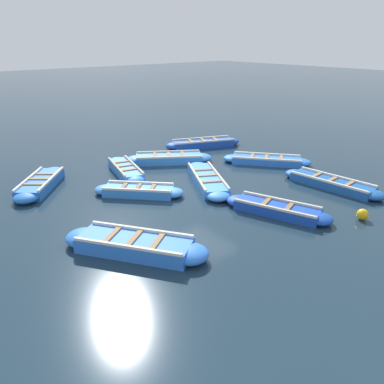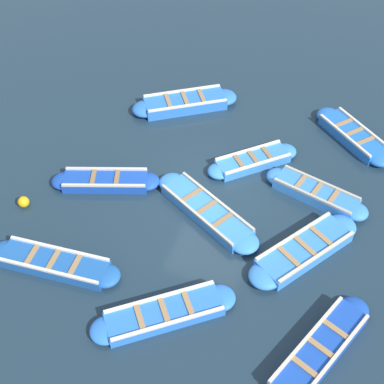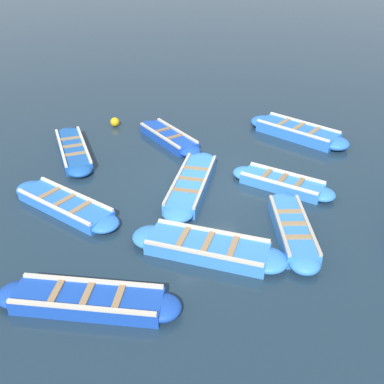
% 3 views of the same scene
% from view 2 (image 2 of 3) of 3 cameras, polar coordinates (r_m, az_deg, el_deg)
% --- Properties ---
extents(ground_plane, '(120.00, 120.00, 0.00)m').
position_cam_2_polar(ground_plane, '(16.06, 2.18, -0.92)').
color(ground_plane, '#1C303F').
extents(boat_end_of_row, '(2.89, 3.68, 0.45)m').
position_cam_2_polar(boat_end_of_row, '(19.39, -0.75, 9.47)').
color(boat_end_of_row, blue).
rests_on(boat_end_of_row, ground).
extents(boat_centre, '(2.94, 3.42, 0.35)m').
position_cam_2_polar(boat_centre, '(13.52, -2.97, -12.83)').
color(boat_centre, blue).
rests_on(boat_centre, ground).
extents(boat_far_corner, '(2.63, 3.86, 0.37)m').
position_cam_2_polar(boat_far_corner, '(15.55, 1.55, -2.04)').
color(boat_far_corner, '#3884E0').
rests_on(boat_far_corner, ground).
extents(boat_drifting, '(2.65, 2.76, 0.36)m').
position_cam_2_polar(boat_drifting, '(17.18, 6.50, 3.31)').
color(boat_drifting, '#3884E0').
rests_on(boat_drifting, ground).
extents(boat_bow_out, '(1.53, 3.35, 0.40)m').
position_cam_2_polar(boat_bow_out, '(16.43, 13.07, -0.15)').
color(boat_bow_out, '#3884E0').
rests_on(boat_bow_out, ground).
extents(boat_near_quay, '(3.61, 2.81, 0.40)m').
position_cam_2_polar(boat_near_quay, '(14.92, 11.89, -6.09)').
color(boat_near_quay, '#3884E0').
rests_on(boat_near_quay, ground).
extents(boat_outer_right, '(1.05, 3.77, 0.37)m').
position_cam_2_polar(boat_outer_right, '(14.81, -14.48, -7.38)').
color(boat_outer_right, '#1E59AD').
rests_on(boat_outer_right, ground).
extents(boat_broadside, '(3.80, 2.17, 0.39)m').
position_cam_2_polar(boat_broadside, '(13.32, 13.44, -16.20)').
color(boat_broadside, '#1947B7').
rests_on(boat_broadside, ground).
extents(boat_outer_left, '(1.81, 3.39, 0.37)m').
position_cam_2_polar(boat_outer_left, '(16.62, -9.20, 1.15)').
color(boat_outer_left, '#1947B7').
rests_on(boat_outer_left, ground).
extents(boat_stern_in, '(2.82, 3.10, 0.40)m').
position_cam_2_polar(boat_stern_in, '(18.78, 16.80, 5.77)').
color(boat_stern_in, blue).
rests_on(boat_stern_in, ground).
extents(buoy_orange_near, '(0.34, 0.34, 0.34)m').
position_cam_2_polar(buoy_orange_near, '(16.55, -17.53, -1.01)').
color(buoy_orange_near, '#EAB214').
rests_on(buoy_orange_near, ground).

